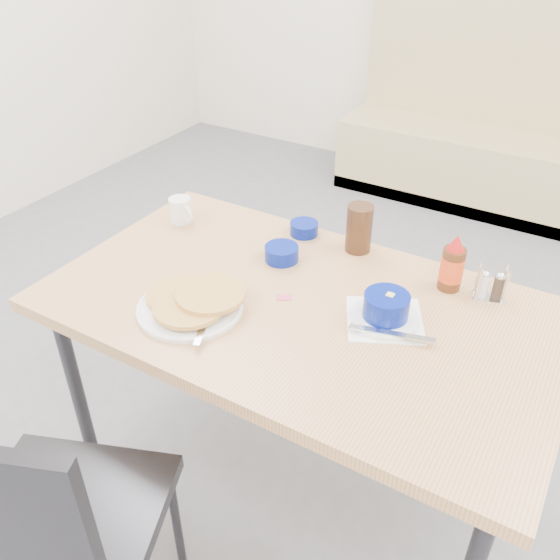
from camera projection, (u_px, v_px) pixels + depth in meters
The scene contains 13 objects.
ground at pixel (256, 536), 1.87m from camera, with size 6.00×6.00×0.00m, color slate.
booth_bench at pixel (499, 148), 3.65m from camera, with size 1.90×0.56×1.22m.
dining_table at pixel (299, 321), 1.66m from camera, with size 1.40×0.80×0.76m.
diner_chair at pixel (37, 533), 1.26m from camera, with size 0.57×0.57×0.98m.
pancake_plate at pixel (192, 303), 1.59m from camera, with size 0.29×0.29×0.05m.
coffee_mug at pixel (181, 210), 1.99m from camera, with size 0.11×0.07×0.08m.
grits_setting at pixel (386, 310), 1.54m from camera, with size 0.28×0.26×0.08m.
creamer_bowl at pixel (282, 253), 1.80m from camera, with size 0.10×0.10×0.05m.
butter_bowl at pixel (304, 229), 1.93m from camera, with size 0.09×0.09×0.04m.
amber_tumbler at pixel (359, 228), 1.81m from camera, with size 0.08×0.08×0.15m, color #371F11.
condiment_caddy at pixel (490, 287), 1.62m from camera, with size 0.10×0.07×0.10m.
syrup_bottle at pixel (452, 266), 1.64m from camera, with size 0.07×0.07×0.17m.
sugar_wrapper at pixel (284, 298), 1.64m from camera, with size 0.04×0.03×0.00m, color #D34668.
Camera 1 is at (0.63, -0.90, 1.72)m, focal length 38.00 mm.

